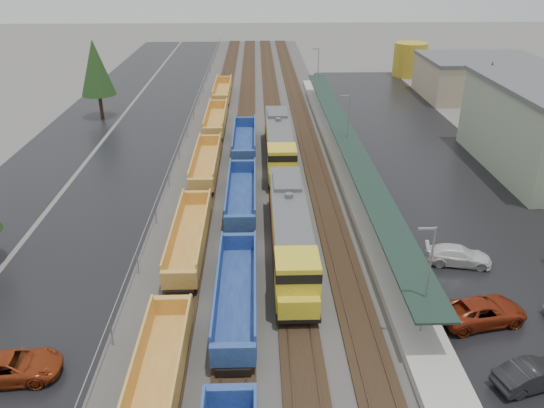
{
  "coord_description": "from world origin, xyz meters",
  "views": [
    {
      "loc": [
        -0.5,
        -5.92,
        22.03
      ],
      "look_at": [
        0.75,
        35.75,
        2.0
      ],
      "focal_mm": 35.0,
      "sensor_mm": 36.0,
      "label": 1
    }
  ],
  "objects_px": {
    "parked_car_east_c": "(458,256)",
    "locomotive_lead": "(290,233)",
    "well_string_blue": "(237,294)",
    "storage_tank": "(410,59)",
    "parked_car_west_c": "(11,367)",
    "well_string_yellow": "(190,237)",
    "locomotive_trail": "(279,143)",
    "parked_car_east_a": "(534,375)",
    "parked_car_east_b": "(482,311)"
  },
  "relations": [
    {
      "from": "locomotive_lead",
      "to": "storage_tank",
      "type": "height_order",
      "value": "storage_tank"
    },
    {
      "from": "storage_tank",
      "to": "locomotive_lead",
      "type": "bearing_deg",
      "value": -112.03
    },
    {
      "from": "locomotive_trail",
      "to": "well_string_yellow",
      "type": "distance_m",
      "value": 20.91
    },
    {
      "from": "well_string_blue",
      "to": "parked_car_east_b",
      "type": "relative_size",
      "value": 13.29
    },
    {
      "from": "well_string_yellow",
      "to": "well_string_blue",
      "type": "distance_m",
      "value": 8.96
    },
    {
      "from": "well_string_yellow",
      "to": "parked_car_east_c",
      "type": "height_order",
      "value": "well_string_yellow"
    },
    {
      "from": "parked_car_west_c",
      "to": "parked_car_east_c",
      "type": "distance_m",
      "value": 31.59
    },
    {
      "from": "well_string_blue",
      "to": "storage_tank",
      "type": "bearing_deg",
      "value": 67.0
    },
    {
      "from": "locomotive_lead",
      "to": "storage_tank",
      "type": "bearing_deg",
      "value": 67.97
    },
    {
      "from": "parked_car_west_c",
      "to": "parked_car_east_b",
      "type": "relative_size",
      "value": 0.96
    },
    {
      "from": "locomotive_trail",
      "to": "parked_car_east_a",
      "type": "xyz_separation_m",
      "value": [
        12.7,
        -34.86,
        -1.57
      ]
    },
    {
      "from": "well_string_yellow",
      "to": "well_string_blue",
      "type": "xyz_separation_m",
      "value": [
        4.0,
        -8.01,
        0.03
      ]
    },
    {
      "from": "storage_tank",
      "to": "parked_car_west_c",
      "type": "relative_size",
      "value": 1.12
    },
    {
      "from": "parked_car_east_a",
      "to": "parked_car_east_c",
      "type": "height_order",
      "value": "parked_car_east_a"
    },
    {
      "from": "parked_car_east_a",
      "to": "parked_car_east_b",
      "type": "relative_size",
      "value": 0.8
    },
    {
      "from": "well_string_blue",
      "to": "parked_car_east_a",
      "type": "distance_m",
      "value": 18.34
    },
    {
      "from": "locomotive_lead",
      "to": "storage_tank",
      "type": "relative_size",
      "value": 3.08
    },
    {
      "from": "parked_car_east_c",
      "to": "locomotive_lead",
      "type": "bearing_deg",
      "value": 96.34
    },
    {
      "from": "locomotive_trail",
      "to": "parked_car_east_c",
      "type": "height_order",
      "value": "locomotive_trail"
    },
    {
      "from": "parked_car_west_c",
      "to": "well_string_yellow",
      "type": "bearing_deg",
      "value": -36.82
    },
    {
      "from": "well_string_yellow",
      "to": "locomotive_trail",
      "type": "bearing_deg",
      "value": 67.47
    },
    {
      "from": "locomotive_trail",
      "to": "parked_car_east_b",
      "type": "height_order",
      "value": "locomotive_trail"
    },
    {
      "from": "locomotive_trail",
      "to": "parked_car_east_a",
      "type": "relative_size",
      "value": 4.17
    },
    {
      "from": "storage_tank",
      "to": "parked_car_east_c",
      "type": "distance_m",
      "value": 69.24
    },
    {
      "from": "locomotive_trail",
      "to": "parked_car_east_c",
      "type": "bearing_deg",
      "value": -59.66
    },
    {
      "from": "storage_tank",
      "to": "parked_car_east_a",
      "type": "relative_size",
      "value": 1.35
    },
    {
      "from": "parked_car_east_c",
      "to": "well_string_blue",
      "type": "bearing_deg",
      "value": 118.26
    },
    {
      "from": "well_string_yellow",
      "to": "parked_car_west_c",
      "type": "relative_size",
      "value": 20.11
    },
    {
      "from": "locomotive_trail",
      "to": "well_string_blue",
      "type": "bearing_deg",
      "value": -98.34
    },
    {
      "from": "locomotive_lead",
      "to": "locomotive_trail",
      "type": "bearing_deg",
      "value": 90.0
    },
    {
      "from": "locomotive_lead",
      "to": "parked_car_west_c",
      "type": "relative_size",
      "value": 3.45
    },
    {
      "from": "locomotive_lead",
      "to": "parked_car_east_b",
      "type": "bearing_deg",
      "value": -34.2
    },
    {
      "from": "locomotive_trail",
      "to": "well_string_yellow",
      "type": "relative_size",
      "value": 0.17
    },
    {
      "from": "locomotive_lead",
      "to": "storage_tank",
      "type": "xyz_separation_m",
      "value": [
        26.97,
        66.66,
        0.79
      ]
    },
    {
      "from": "locomotive_trail",
      "to": "storage_tank",
      "type": "height_order",
      "value": "storage_tank"
    },
    {
      "from": "locomotive_lead",
      "to": "parked_car_east_c",
      "type": "height_order",
      "value": "locomotive_lead"
    },
    {
      "from": "locomotive_lead",
      "to": "parked_car_east_c",
      "type": "distance_m",
      "value": 13.08
    },
    {
      "from": "well_string_blue",
      "to": "parked_car_west_c",
      "type": "distance_m",
      "value": 13.98
    },
    {
      "from": "parked_car_west_c",
      "to": "parked_car_east_b",
      "type": "bearing_deg",
      "value": -87.14
    },
    {
      "from": "well_string_yellow",
      "to": "storage_tank",
      "type": "xyz_separation_m",
      "value": [
        34.97,
        64.94,
        1.97
      ]
    },
    {
      "from": "locomotive_lead",
      "to": "well_string_yellow",
      "type": "distance_m",
      "value": 8.27
    },
    {
      "from": "well_string_yellow",
      "to": "parked_car_east_b",
      "type": "relative_size",
      "value": 19.33
    },
    {
      "from": "well_string_yellow",
      "to": "parked_car_east_b",
      "type": "xyz_separation_m",
      "value": [
        20.03,
        -9.89,
        -0.34
      ]
    },
    {
      "from": "parked_car_west_c",
      "to": "parked_car_east_a",
      "type": "distance_m",
      "value": 29.31
    },
    {
      "from": "parked_car_east_c",
      "to": "storage_tank",
      "type": "bearing_deg",
      "value": -0.51
    },
    {
      "from": "well_string_yellow",
      "to": "parked_car_west_c",
      "type": "distance_m",
      "value": 16.5
    },
    {
      "from": "well_string_blue",
      "to": "parked_car_east_a",
      "type": "bearing_deg",
      "value": -24.37
    },
    {
      "from": "locomotive_lead",
      "to": "parked_car_east_b",
      "type": "xyz_separation_m",
      "value": [
        12.03,
        -8.18,
        -1.53
      ]
    },
    {
      "from": "parked_car_east_b",
      "to": "locomotive_lead",
      "type": "bearing_deg",
      "value": 44.47
    },
    {
      "from": "parked_car_east_a",
      "to": "locomotive_lead",
      "type": "bearing_deg",
      "value": 26.66
    }
  ]
}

